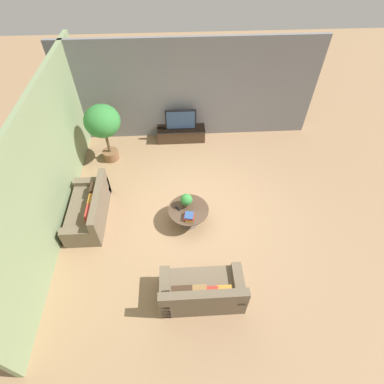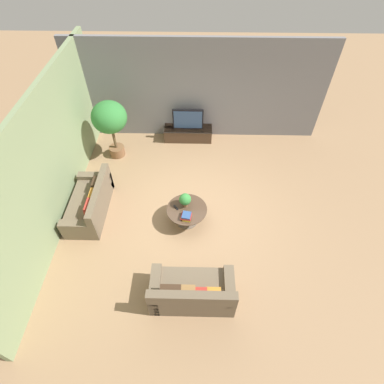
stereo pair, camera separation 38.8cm
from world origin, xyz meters
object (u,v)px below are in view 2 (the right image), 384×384
Objects in this scene: potted_plant_tabletop at (185,200)px; coffee_table at (187,213)px; couch_near_entry at (192,292)px; potted_palm_tall at (110,120)px; television at (188,119)px; couch_by_wall at (90,204)px; media_console at (188,133)px.

coffee_table is at bearing -69.59° from potted_plant_tabletop.
couch_near_entry is 0.94× the size of potted_palm_tall.
potted_palm_tall is (-2.11, -0.80, 0.50)m from television.
coffee_table is 0.37m from potted_plant_tabletop.
television is 0.53× the size of couch_by_wall.
potted_palm_tall is 4.79× the size of potted_plant_tabletop.
potted_plant_tabletop is (-0.21, 2.06, 0.38)m from couch_near_entry.
media_console is 0.86× the size of potted_palm_tall.
potted_plant_tabletop is at bearing -89.42° from media_console.
couch_by_wall is at bearing 173.89° from coffee_table.
potted_palm_tall is at bearing -62.02° from couch_near_entry.
couch_by_wall and couch_near_entry have the same top height.
potted_plant_tabletop is at bearing 86.42° from couch_by_wall.
potted_plant_tabletop is at bearing -89.42° from television.
couch_by_wall is at bearing -127.70° from media_console.
television is 3.16m from potted_plant_tabletop.
potted_plant_tabletop is at bearing -47.69° from potted_palm_tall.
television is 2.54× the size of potted_plant_tabletop.
couch_near_entry is at bearing 49.23° from couch_by_wall.
potted_palm_tall reaches higher than potted_plant_tabletop.
television reaches higher than potted_plant_tabletop.
couch_by_wall is 3.39m from couch_near_entry.
television is 2.31m from potted_palm_tall.
television is at bearing 142.28° from couch_by_wall.
media_console is at bearing 142.30° from couch_by_wall.
coffee_table is at bearing -88.73° from television.
coffee_table is 3.41m from potted_palm_tall.
couch_by_wall reaches higher than coffee_table.
television reaches higher than couch_near_entry.
couch_by_wall reaches higher than media_console.
couch_near_entry reaches higher than media_console.
television reaches higher than media_console.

